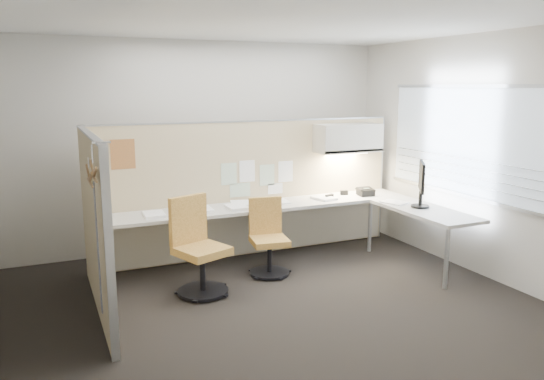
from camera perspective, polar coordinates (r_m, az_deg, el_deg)
name	(u,v)px	position (r m, az deg, el deg)	size (l,w,h in m)	color
floor	(258,304)	(5.58, -1.50, -12.16)	(5.50, 4.50, 0.01)	black
ceiling	(257,20)	(5.16, -1.67, 17.85)	(5.50, 4.50, 0.01)	white
wall_back	(194,146)	(7.30, -8.35, 4.71)	(5.50, 0.02, 2.80)	beige
wall_front	(401,222)	(3.26, 13.68, -3.40)	(5.50, 0.02, 2.80)	beige
wall_right	(472,155)	(6.72, 20.69, 3.57)	(0.02, 4.50, 2.80)	beige
window_pane	(471,142)	(6.69, 20.62, 4.83)	(0.01, 2.80, 1.30)	#ADBEC9
partition_back	(250,189)	(6.94, -2.39, 0.11)	(4.10, 0.06, 1.75)	#CDB98E
partition_left	(95,225)	(5.42, -18.49, -3.61)	(0.06, 2.20, 1.75)	#CDB98E
desk	(292,214)	(6.73, 2.14, -2.63)	(4.00, 2.07, 0.73)	beige
overhead_bin	(348,138)	(7.27, 8.18, 5.56)	(0.90, 0.36, 0.38)	beige
task_light_strip	(348,153)	(7.29, 8.13, 3.92)	(0.60, 0.06, 0.02)	#FFEABF
pinned_papers	(256,177)	(6.91, -1.69, 1.40)	(1.01, 0.00, 0.47)	#8CBF8C
poster	(123,154)	(6.42, -15.75, 3.72)	(0.28, 0.00, 0.35)	orange
chair_left	(198,249)	(5.76, -8.01, -6.34)	(0.62, 0.64, 1.03)	black
chair_right	(268,239)	(6.30, -0.43, -5.34)	(0.47, 0.49, 0.89)	black
monitor	(421,182)	(6.71, 15.77, 0.88)	(0.34, 0.45, 0.56)	black
phone	(365,192)	(7.34, 9.99, -0.20)	(0.22, 0.21, 0.12)	black
stapler	(329,196)	(7.11, 6.19, -0.67)	(0.14, 0.04, 0.05)	black
tape_dispenser	(344,193)	(7.35, 7.76, -0.28)	(0.10, 0.06, 0.06)	black
coat_hook	(93,189)	(4.33, -18.69, 0.09)	(0.18, 0.46, 1.37)	silver
paper_stack_0	(154,215)	(6.25, -12.56, -2.60)	(0.23, 0.30, 0.03)	white
paper_stack_1	(202,209)	(6.45, -7.54, -2.05)	(0.23, 0.30, 0.02)	white
paper_stack_2	(237,207)	(6.46, -3.82, -1.87)	(0.23, 0.30, 0.04)	white
paper_stack_3	(279,201)	(6.84, 0.75, -1.23)	(0.23, 0.30, 0.02)	white
paper_stack_4	(324,198)	(7.04, 5.61, -0.87)	(0.23, 0.30, 0.03)	white
paper_stack_5	(394,202)	(6.95, 13.01, -1.31)	(0.23, 0.30, 0.02)	white
paper_stack_6	(240,204)	(6.65, -3.44, -1.50)	(0.23, 0.30, 0.04)	white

